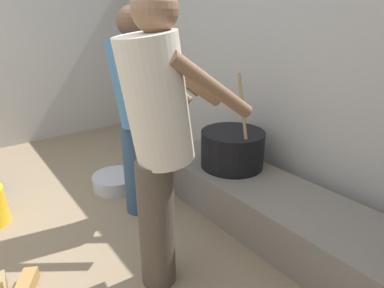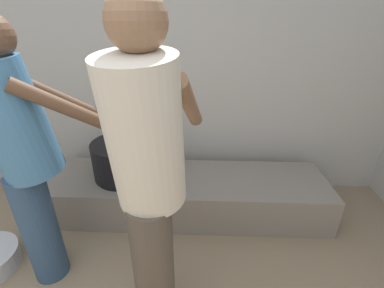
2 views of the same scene
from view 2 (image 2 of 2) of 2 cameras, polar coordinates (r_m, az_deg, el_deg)
block_enclosure_rear at (r=2.52m, az=-15.06°, el=12.05°), size 5.21×0.20×1.91m
hearth_ledge at (r=2.26m, az=-1.05°, el=-10.76°), size 2.26×0.60×0.33m
cooking_pot_main at (r=2.21m, az=-14.35°, el=-3.04°), size 0.51×0.51×0.75m
cook_in_blue_shirt at (r=1.63m, az=-32.78°, el=-1.37°), size 0.70×0.65×1.54m
cook_in_cream_shirt at (r=1.12m, az=-9.43°, el=-6.30°), size 0.40×0.70×1.60m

